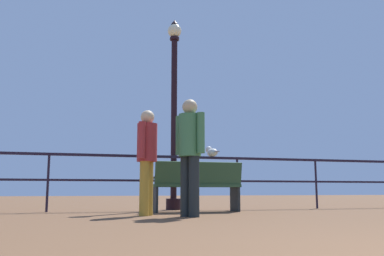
{
  "coord_description": "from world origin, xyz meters",
  "views": [
    {
      "loc": [
        -2.35,
        -0.86,
        0.38
      ],
      "look_at": [
        -0.19,
        6.57,
        1.55
      ],
      "focal_mm": 38.87,
      "sensor_mm": 36.0,
      "label": 1
    }
  ],
  "objects_px": {
    "bench_near_left": "(197,183)",
    "lamppost_center": "(174,107)",
    "person_at_railing": "(190,148)",
    "person_by_bench": "(147,154)",
    "seagull_on_rail": "(212,152)"
  },
  "relations": [
    {
      "from": "person_by_bench",
      "to": "bench_near_left",
      "type": "bearing_deg",
      "value": 36.52
    },
    {
      "from": "lamppost_center",
      "to": "person_at_railing",
      "type": "distance_m",
      "value": 2.53
    },
    {
      "from": "person_by_bench",
      "to": "person_at_railing",
      "type": "bearing_deg",
      "value": -40.27
    },
    {
      "from": "lamppost_center",
      "to": "person_at_railing",
      "type": "bearing_deg",
      "value": -97.68
    },
    {
      "from": "seagull_on_rail",
      "to": "person_by_bench",
      "type": "bearing_deg",
      "value": -135.44
    },
    {
      "from": "bench_near_left",
      "to": "person_by_bench",
      "type": "bearing_deg",
      "value": -143.48
    },
    {
      "from": "bench_near_left",
      "to": "person_at_railing",
      "type": "height_order",
      "value": "person_at_railing"
    },
    {
      "from": "bench_near_left",
      "to": "seagull_on_rail",
      "type": "relative_size",
      "value": 3.43
    },
    {
      "from": "bench_near_left",
      "to": "lamppost_center",
      "type": "distance_m",
      "value": 1.88
    },
    {
      "from": "person_by_bench",
      "to": "seagull_on_rail",
      "type": "relative_size",
      "value": 3.53
    },
    {
      "from": "lamppost_center",
      "to": "person_by_bench",
      "type": "height_order",
      "value": "lamppost_center"
    },
    {
      "from": "person_by_bench",
      "to": "person_at_railing",
      "type": "xyz_separation_m",
      "value": [
        0.56,
        -0.47,
        0.06
      ]
    },
    {
      "from": "person_at_railing",
      "to": "person_by_bench",
      "type": "bearing_deg",
      "value": 139.73
    },
    {
      "from": "lamppost_center",
      "to": "seagull_on_rail",
      "type": "xyz_separation_m",
      "value": [
        0.74,
        -0.21,
        -0.92
      ]
    },
    {
      "from": "bench_near_left",
      "to": "person_at_railing",
      "type": "relative_size",
      "value": 0.91
    }
  ]
}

